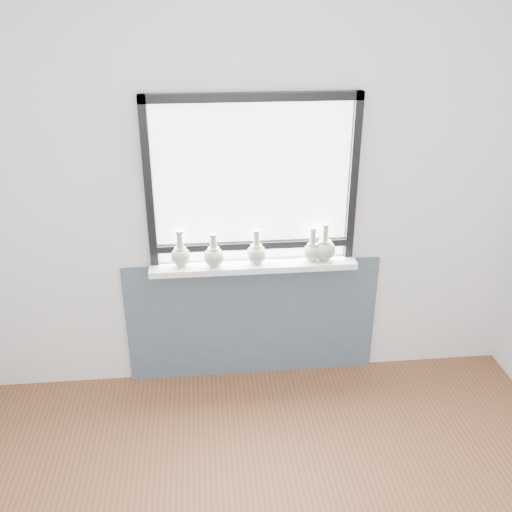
{
  "coord_description": "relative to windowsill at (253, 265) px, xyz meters",
  "views": [
    {
      "loc": [
        -0.32,
        -1.55,
        2.48
      ],
      "look_at": [
        0.0,
        1.55,
        1.02
      ],
      "focal_mm": 40.0,
      "sensor_mm": 36.0,
      "label": 1
    }
  ],
  "objects": [
    {
      "name": "vase_a",
      "position": [
        -0.46,
        0.01,
        0.1
      ],
      "size": [
        0.13,
        0.13,
        0.24
      ],
      "rotation": [
        0.0,
        0.0,
        0.26
      ],
      "color": "#99A07F",
      "rests_on": "windowsill"
    },
    {
      "name": "window",
      "position": [
        0.0,
        0.06,
        0.56
      ],
      "size": [
        1.3,
        0.06,
        1.05
      ],
      "color": "black",
      "rests_on": "windowsill"
    },
    {
      "name": "apron_panel",
      "position": [
        0.0,
        0.07,
        -0.45
      ],
      "size": [
        1.7,
        0.03,
        0.86
      ],
      "primitive_type": "cube",
      "color": "#465561",
      "rests_on": "ground"
    },
    {
      "name": "vase_b",
      "position": [
        -0.25,
        -0.02,
        0.09
      ],
      "size": [
        0.13,
        0.13,
        0.22
      ],
      "rotation": [
        0.0,
        0.0,
        -0.04
      ],
      "color": "#99A07F",
      "rests_on": "windowsill"
    },
    {
      "name": "windowsill",
      "position": [
        0.0,
        0.0,
        0.0
      ],
      "size": [
        1.32,
        0.18,
        0.04
      ],
      "primitive_type": "cube",
      "color": "white",
      "rests_on": "apron_panel"
    },
    {
      "name": "vase_d",
      "position": [
        0.38,
        -0.0,
        0.09
      ],
      "size": [
        0.12,
        0.12,
        0.22
      ],
      "rotation": [
        0.0,
        0.0,
        -0.17
      ],
      "color": "#99A07F",
      "rests_on": "windowsill"
    },
    {
      "name": "vase_c",
      "position": [
        0.02,
        -0.0,
        0.09
      ],
      "size": [
        0.13,
        0.13,
        0.22
      ],
      "rotation": [
        0.0,
        0.0,
        -0.21
      ],
      "color": "#99A07F",
      "rests_on": "windowsill"
    },
    {
      "name": "back_wall",
      "position": [
        0.0,
        0.1,
        0.42
      ],
      "size": [
        3.6,
        0.02,
        2.6
      ],
      "primitive_type": "cube",
      "color": "silver",
      "rests_on": "ground"
    },
    {
      "name": "vase_e",
      "position": [
        0.46,
        0.0,
        0.1
      ],
      "size": [
        0.15,
        0.15,
        0.25
      ],
      "rotation": [
        0.0,
        0.0,
        -0.38
      ],
      "color": "#99A07F",
      "rests_on": "windowsill"
    }
  ]
}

